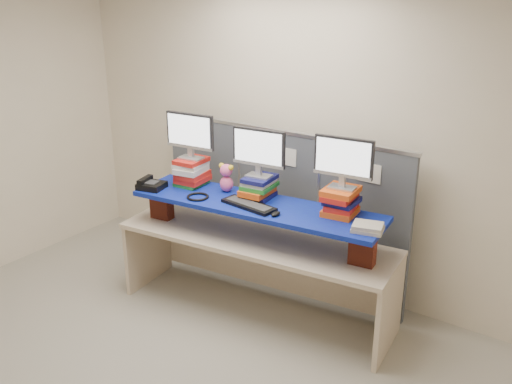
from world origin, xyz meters
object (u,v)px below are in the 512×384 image
Objects in this scene: blue_board at (256,205)px; monitor_center at (259,150)px; monitor_right at (343,160)px; desk_phone at (151,185)px; desk at (256,252)px; keyboard at (249,205)px; monitor_left at (190,133)px.

blue_board is 0.46m from monitor_center.
monitor_right is 1.76m from desk_phone.
blue_board is at bearing -103.53° from desk.
blue_board is 0.10m from keyboard.
monitor_center is at bearing -180.00° from monitor_right.
monitor_right is at bearing 9.62° from blue_board.
monitor_left reaches higher than blue_board.
desk is 1.19m from monitor_left.
desk is 1.15m from monitor_right.
desk is 4.94× the size of keyboard.
monitor_left is at bearing 176.68° from keyboard.
monitor_left is 0.69m from monitor_center.
monitor_center is (-0.05, 0.11, 0.45)m from blue_board.
desk is 5.24× the size of monitor_center.
keyboard is at bearing -4.93° from desk_phone.
blue_board is 0.85m from monitor_right.
monitor_left is at bearing 170.71° from desk.
monitor_left is at bearing 170.71° from blue_board.
monitor_left reaches higher than desk.
desk_phone reaches higher than keyboard.
keyboard is (-0.01, -0.09, 0.47)m from desk.
monitor_center is at bearing 107.82° from blue_board.
monitor_right reaches higher than blue_board.
desk_phone is (-0.92, -0.35, -0.39)m from monitor_center.
desk is 0.89m from monitor_center.
monitor_center is at bearing 107.82° from desk.
monitor_center is at bearing 109.26° from keyboard.
monitor_center reaches higher than desk_phone.
blue_board is 4.33× the size of keyboard.
keyboard is (0.05, -0.21, -0.41)m from monitor_center.
monitor_left reaches higher than keyboard.
monitor_left is 1.81× the size of desk_phone.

